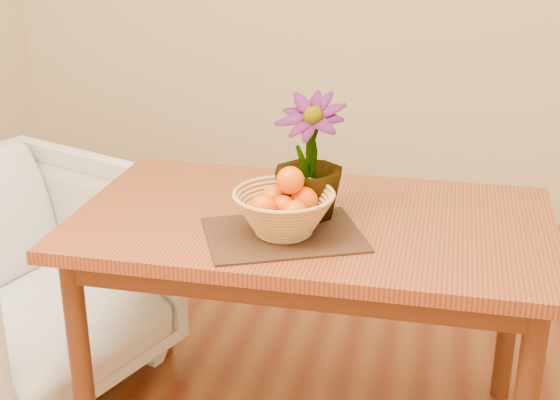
% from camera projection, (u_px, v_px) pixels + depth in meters
% --- Properties ---
extents(table, '(1.40, 0.80, 0.75)m').
position_uv_depth(table, '(312.00, 244.00, 2.32)').
color(table, brown).
rests_on(table, floor).
extents(placemat, '(0.52, 0.47, 0.01)m').
position_uv_depth(placemat, '(284.00, 235.00, 2.16)').
color(placemat, '#311F12').
rests_on(placemat, table).
extents(wicker_basket, '(0.28, 0.28, 0.12)m').
position_uv_depth(wicker_basket, '(284.00, 215.00, 2.14)').
color(wicker_basket, tan).
rests_on(wicker_basket, placemat).
extents(orange_pile, '(0.17, 0.17, 0.14)m').
position_uv_depth(orange_pile, '(285.00, 200.00, 2.13)').
color(orange_pile, '#E25A03').
rests_on(orange_pile, wicker_basket).
extents(potted_plant, '(0.24, 0.24, 0.36)m').
position_uv_depth(potted_plant, '(309.00, 158.00, 2.22)').
color(potted_plant, '#144012').
rests_on(potted_plant, table).
extents(armchair, '(1.02, 1.05, 0.85)m').
position_uv_depth(armchair, '(18.00, 272.00, 2.67)').
color(armchair, gray).
rests_on(armchair, floor).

